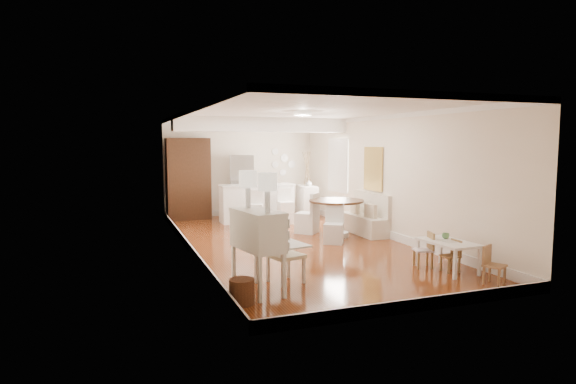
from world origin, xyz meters
TOP-DOWN VIEW (x-y plane):
  - room at (0.04, 0.32)m, footprint 9.00×9.04m
  - secretary_bureau at (-1.70, -3.00)m, footprint 1.10×1.12m
  - gustavian_armchair at (-1.15, -2.67)m, footprint 0.63×0.63m
  - wicker_basket at (-2.05, -3.41)m, footprint 0.41×0.41m
  - kids_table at (1.66, -2.97)m, footprint 0.66×1.05m
  - kids_chair_a at (1.66, -3.04)m, footprint 0.28×0.28m
  - kids_chair_b at (1.41, -2.64)m, footprint 0.38×0.38m
  - kids_chair_c at (1.82, -3.87)m, footprint 0.39×0.39m
  - banquette at (1.99, 0.50)m, footprint 0.52×1.60m
  - dining_table at (1.20, 0.37)m, footprint 1.28×1.28m
  - slip_chair_near at (0.83, -0.26)m, footprint 0.56×0.57m
  - slip_chair_far at (0.75, 1.05)m, footprint 0.67×0.67m
  - breakfast_counter at (0.10, 3.10)m, footprint 2.05×0.65m
  - bar_stool_left at (-0.16, 2.33)m, footprint 0.48×0.48m
  - bar_stool_right at (0.72, 2.49)m, footprint 0.40×0.40m
  - pantry_cabinet at (-1.60, 4.18)m, footprint 1.20×0.60m
  - fridge at (0.30, 4.15)m, footprint 0.75×0.65m
  - sideboard at (1.70, 3.34)m, footprint 0.55×1.01m
  - pencil_cup at (1.75, -2.79)m, footprint 0.15×0.15m
  - branch_vase at (1.75, 3.31)m, footprint 0.18×0.18m

SIDE VIEW (x-z plane):
  - wicker_basket at x=-2.05m, z-range 0.00..0.34m
  - kids_table at x=1.66m, z-range 0.00..0.51m
  - kids_chair_a at x=1.66m, z-range 0.00..0.55m
  - kids_chair_c at x=1.82m, z-range 0.00..0.60m
  - kids_chair_b at x=1.41m, z-range 0.00..0.63m
  - slip_chair_near at x=0.83m, z-range 0.00..0.85m
  - dining_table at x=1.20m, z-range 0.00..0.86m
  - gustavian_armchair at x=-1.15m, z-range 0.00..0.88m
  - sideboard at x=1.70m, z-range 0.00..0.92m
  - bar_stool_left at x=-0.16m, z-range 0.00..0.94m
  - bar_stool_right at x=0.72m, z-range 0.00..0.95m
  - slip_chair_far at x=0.75m, z-range 0.00..0.97m
  - banquette at x=1.99m, z-range 0.00..0.98m
  - breakfast_counter at x=0.10m, z-range 0.00..1.03m
  - pencil_cup at x=1.75m, z-range 0.51..0.61m
  - secretary_bureau at x=-1.70m, z-range 0.00..1.21m
  - fridge at x=0.30m, z-range 0.00..1.80m
  - branch_vase at x=1.75m, z-range 0.92..1.09m
  - pantry_cabinet at x=-1.60m, z-range 0.00..2.30m
  - room at x=0.04m, z-range 0.57..3.39m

